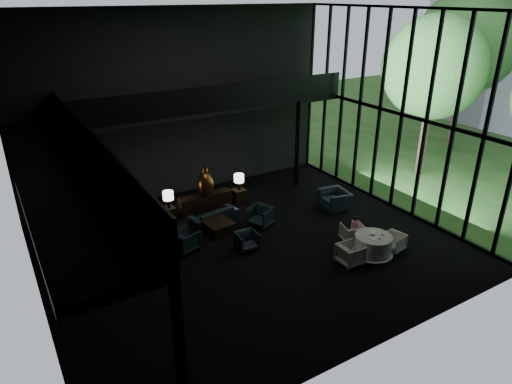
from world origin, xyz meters
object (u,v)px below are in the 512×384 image
lounge_armchair_east (260,214)px  window_armchair (335,195)px  console (205,202)px  coffee_table (219,227)px  lounge_armchair_west (185,238)px  table_lamp_left (168,196)px  table_lamp_right (239,179)px  dining_chair_east (393,242)px  dining_chair_north (352,232)px  lounge_armchair_south (247,241)px  side_table_left (169,213)px  side_table_right (239,196)px  dining_table (373,247)px  child (355,224)px  bronze_urn (205,183)px  sofa (214,213)px  dining_chair_west (351,253)px

lounge_armchair_east → window_armchair: (3.53, -0.27, 0.10)m
console → window_armchair: size_ratio=1.73×
coffee_table → lounge_armchair_west: bearing=-161.1°
table_lamp_left → table_lamp_right: bearing=-0.8°
dining_chair_east → dining_chair_north: bearing=-156.2°
lounge_armchair_west → lounge_armchair_south: size_ratio=1.32×
side_table_left → window_armchair: bearing=-22.5°
lounge_armchair_south → dining_chair_north: dining_chair_north is taller
lounge_armchair_south → coffee_table: (-0.28, 1.65, -0.13)m
console → table_lamp_right: 1.77m
side_table_right → dining_chair_north: bearing=-69.7°
table_lamp_right → dining_table: (1.87, -6.20, -0.79)m
child → console: bearing=-56.5°
side_table_left → coffee_table: size_ratio=0.52×
side_table_right → table_lamp_right: table_lamp_right is taller
dining_table → dining_chair_east: size_ratio=2.30×
lounge_armchair_east → coffee_table: (-1.67, 0.33, -0.26)m
bronze_urn → table_lamp_right: bronze_urn is taller
table_lamp_left → lounge_armchair_south: 4.01m
child → lounge_armchair_east: bearing=-52.8°
sofa → coffee_table: size_ratio=1.88×
side_table_left → table_lamp_right: 3.32m
dining_chair_north → table_lamp_left: bearing=-29.7°
side_table_right → lounge_armchair_east: bearing=-97.9°
console → dining_chair_east: size_ratio=3.61×
side_table_right → sofa: 2.09m
table_lamp_right → coffee_table: 2.94m
bronze_urn → coffee_table: (-0.39, -1.92, -1.04)m
table_lamp_left → dining_chair_east: (5.95, -6.38, -0.71)m
dining_chair_east → coffee_table: bearing=-143.9°
side_table_right → coffee_table: 2.82m
lounge_armchair_east → dining_chair_east: (3.08, -4.04, -0.16)m
window_armchair → dining_chair_north: 2.88m
lounge_armchair_east → dining_chair_west: size_ratio=1.17×
dining_chair_west → table_lamp_left: bearing=34.3°
bronze_urn → table_lamp_left: bronze_urn is taller
window_armchair → dining_chair_west: window_armchair is taller
table_lamp_left → lounge_armchair_south: table_lamp_left is taller
sofa → dining_chair_west: dining_chair_west is taller
table_lamp_left → dining_chair_east: 8.75m
table_lamp_right → lounge_armchair_west: table_lamp_right is taller
table_lamp_right → dining_chair_east: size_ratio=1.14×
lounge_armchair_west → coffee_table: 1.70m
bronze_urn → sofa: (-0.17, -1.02, -0.90)m
lounge_armchair_south → dining_chair_north: bearing=-19.6°
side_table_left → table_lamp_right: table_lamp_right is taller
side_table_left → dining_table: (5.07, -6.29, 0.07)m
side_table_right → sofa: (-1.77, -1.10, 0.06)m
dining_chair_north → child: bearing=107.5°
dining_table → dining_chair_west: dining_chair_west is taller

